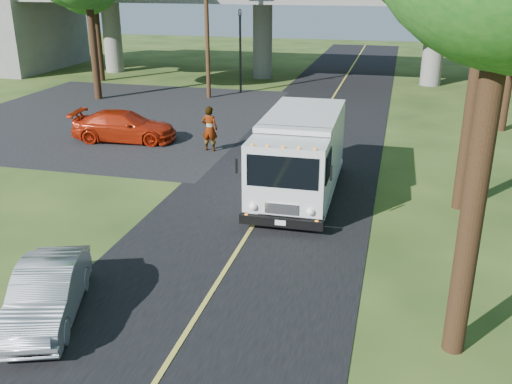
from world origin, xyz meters
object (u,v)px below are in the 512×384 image
(traffic_signal, at_px, (240,42))
(silver_sedan, at_px, (47,293))
(red_sedan, at_px, (124,126))
(step_van, at_px, (300,153))
(utility_pole, at_px, (207,21))
(pedestrian, at_px, (210,129))

(traffic_signal, relative_size, silver_sedan, 1.40)
(traffic_signal, xyz_separation_m, red_sedan, (-2.12, -12.27, -2.51))
(step_van, bearing_deg, traffic_signal, 111.04)
(utility_pole, bearing_deg, red_sedan, -93.44)
(step_van, xyz_separation_m, pedestrian, (-4.69, 4.34, -0.54))
(utility_pole, bearing_deg, step_van, -61.09)
(traffic_signal, xyz_separation_m, pedestrian, (2.20, -12.85, -2.22))
(traffic_signal, height_order, utility_pole, utility_pole)
(step_van, xyz_separation_m, red_sedan, (-9.01, 4.92, -0.84))
(traffic_signal, height_order, pedestrian, traffic_signal)
(silver_sedan, bearing_deg, traffic_signal, 76.60)
(utility_pole, relative_size, pedestrian, 4.57)
(traffic_signal, distance_m, red_sedan, 12.70)
(traffic_signal, bearing_deg, utility_pole, -126.87)
(traffic_signal, distance_m, pedestrian, 13.22)
(red_sedan, xyz_separation_m, silver_sedan, (4.92, -13.73, -0.08))
(red_sedan, bearing_deg, pedestrian, -103.92)
(red_sedan, relative_size, pedestrian, 2.41)
(traffic_signal, bearing_deg, step_van, -68.16)
(silver_sedan, bearing_deg, step_van, 45.56)
(silver_sedan, bearing_deg, pedestrian, 73.06)
(silver_sedan, bearing_deg, red_sedan, 90.15)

